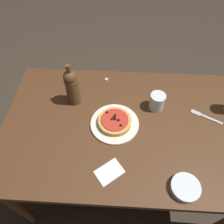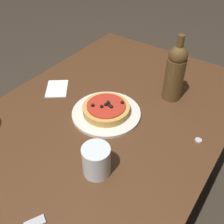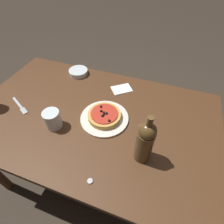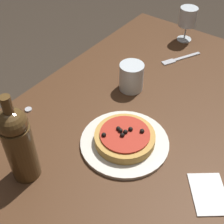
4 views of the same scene
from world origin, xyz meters
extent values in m
plane|color=#382D23|center=(0.00, 0.00, 0.00)|extent=(14.00, 14.00, 0.00)
cube|color=#4C2D19|center=(0.00, 0.00, 0.72)|extent=(1.42, 0.87, 0.03)
cylinder|color=#4C2D19|center=(0.65, 0.38, 0.35)|extent=(0.06, 0.06, 0.70)
cylinder|color=#4C2D19|center=(-0.65, 0.38, 0.35)|extent=(0.06, 0.06, 0.70)
cylinder|color=silver|center=(0.08, 0.00, 0.74)|extent=(0.27, 0.27, 0.01)
cylinder|color=gold|center=(0.08, 0.00, 0.76)|extent=(0.18, 0.18, 0.03)
cylinder|color=#B72D1E|center=(0.08, 0.00, 0.78)|extent=(0.15, 0.15, 0.01)
sphere|color=black|center=(0.08, -0.02, 0.78)|extent=(0.01, 0.01, 0.01)
sphere|color=black|center=(0.09, 0.00, 0.78)|extent=(0.01, 0.01, 0.01)
sphere|color=black|center=(0.07, 0.00, 0.78)|extent=(0.01, 0.01, 0.01)
sphere|color=black|center=(0.12, -0.04, 0.78)|extent=(0.01, 0.01, 0.01)
sphere|color=black|center=(0.04, 0.04, 0.78)|extent=(0.01, 0.01, 0.01)
sphere|color=black|center=(0.08, -0.01, 0.78)|extent=(0.01, 0.01, 0.01)
sphere|color=black|center=(0.06, 0.01, 0.78)|extent=(0.01, 0.01, 0.01)
cylinder|color=brown|center=(0.33, -0.16, 0.82)|extent=(0.08, 0.08, 0.18)
sphere|color=brown|center=(0.33, -0.16, 0.93)|extent=(0.08, 0.08, 0.08)
cylinder|color=brown|center=(0.33, -0.16, 0.98)|extent=(0.03, 0.03, 0.06)
cylinder|color=silver|center=(-0.16, -0.14, 0.78)|extent=(0.09, 0.09, 0.10)
cylinder|color=silver|center=(-0.26, 0.34, 0.75)|extent=(0.14, 0.14, 0.03)
cube|color=#B7B7BC|center=(-0.47, -0.06, 0.74)|extent=(0.12, 0.07, 0.00)
cube|color=#B7B7BC|center=(-0.39, -0.11, 0.74)|extent=(0.06, 0.05, 0.00)
cube|color=white|center=(0.09, 0.28, 0.73)|extent=(0.16, 0.15, 0.00)
cylinder|color=#B7B7BC|center=(0.15, -0.35, 0.74)|extent=(0.02, 0.02, 0.01)
camera|label=1|loc=(0.05, 0.69, 1.75)|focal=35.00mm
camera|label=2|loc=(-0.55, -0.47, 1.42)|focal=42.00mm
camera|label=3|loc=(0.34, -0.60, 1.48)|focal=28.00mm
camera|label=4|loc=(0.61, 0.35, 1.46)|focal=50.00mm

